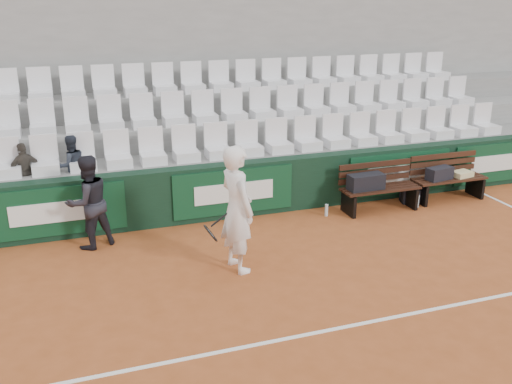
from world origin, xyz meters
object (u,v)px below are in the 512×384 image
(sports_bag_ground, at_px, (413,195))
(spectator_c, at_px, (69,140))
(water_bottle_far, at_px, (417,201))
(ball_kid, at_px, (88,202))
(sports_bag_left, at_px, (366,182))
(sports_bag_right, at_px, (440,173))
(tennis_player, at_px, (237,209))
(water_bottle_near, at_px, (326,210))
(bench_left, at_px, (380,199))
(bench_right, at_px, (448,189))
(spectator_b, at_px, (22,146))

(sports_bag_ground, distance_m, spectator_c, 6.47)
(sports_bag_ground, relative_size, water_bottle_far, 1.85)
(ball_kid, bearing_deg, sports_bag_left, 155.36)
(sports_bag_right, relative_size, tennis_player, 0.28)
(sports_bag_left, bearing_deg, water_bottle_near, 176.22)
(bench_left, height_order, tennis_player, tennis_player)
(sports_bag_left, distance_m, water_bottle_far, 1.18)
(bench_right, distance_m, water_bottle_far, 0.85)
(bench_left, bearing_deg, spectator_c, 168.22)
(water_bottle_near, distance_m, tennis_player, 2.75)
(tennis_player, bearing_deg, spectator_b, 138.82)
(water_bottle_far, xyz_separation_m, ball_kid, (-5.98, 0.17, 0.63))
(water_bottle_far, bearing_deg, sports_bag_right, 16.36)
(sports_bag_left, height_order, tennis_player, tennis_player)
(water_bottle_far, relative_size, spectator_b, 0.25)
(bench_right, relative_size, spectator_c, 1.42)
(sports_bag_ground, bearing_deg, bench_right, -6.04)
(sports_bag_left, bearing_deg, bench_right, 2.42)
(water_bottle_near, height_order, water_bottle_far, water_bottle_far)
(sports_bag_left, relative_size, water_bottle_near, 3.00)
(water_bottle_near, relative_size, tennis_player, 0.12)
(sports_bag_right, xyz_separation_m, water_bottle_far, (-0.57, -0.17, -0.45))
(spectator_c, bearing_deg, water_bottle_far, 151.73)
(bench_left, relative_size, bench_right, 1.00)
(water_bottle_near, height_order, ball_kid, ball_kid)
(bench_left, bearing_deg, sports_bag_right, 2.74)
(bench_left, relative_size, tennis_player, 0.80)
(sports_bag_left, distance_m, spectator_c, 5.29)
(bench_right, xyz_separation_m, sports_bag_left, (-1.89, -0.08, 0.37))
(sports_bag_left, xyz_separation_m, sports_bag_ground, (1.16, 0.16, -0.45))
(water_bottle_near, relative_size, spectator_c, 0.21)
(sports_bag_ground, relative_size, spectator_b, 0.47)
(spectator_b, bearing_deg, ball_kid, 109.23)
(bench_right, bearing_deg, sports_bag_right, -174.60)
(sports_bag_left, height_order, ball_kid, ball_kid)
(bench_right, bearing_deg, water_bottle_near, -179.35)
(ball_kid, bearing_deg, spectator_c, -103.97)
(tennis_player, bearing_deg, spectator_c, 130.40)
(ball_kid, bearing_deg, bench_left, 155.32)
(sports_bag_left, bearing_deg, spectator_b, 169.14)
(sports_bag_ground, relative_size, water_bottle_near, 2.09)
(tennis_player, bearing_deg, sports_bag_left, 26.19)
(bench_left, xyz_separation_m, bench_right, (1.58, 0.09, 0.00))
(bench_right, height_order, spectator_c, spectator_c)
(water_bottle_far, relative_size, tennis_player, 0.13)
(sports_bag_ground, xyz_separation_m, water_bottle_near, (-1.92, -0.11, -0.03))
(bench_left, xyz_separation_m, water_bottle_near, (-1.07, 0.06, -0.11))
(bench_left, distance_m, tennis_player, 3.60)
(bench_left, relative_size, ball_kid, 0.99)
(bench_left, relative_size, spectator_c, 1.42)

